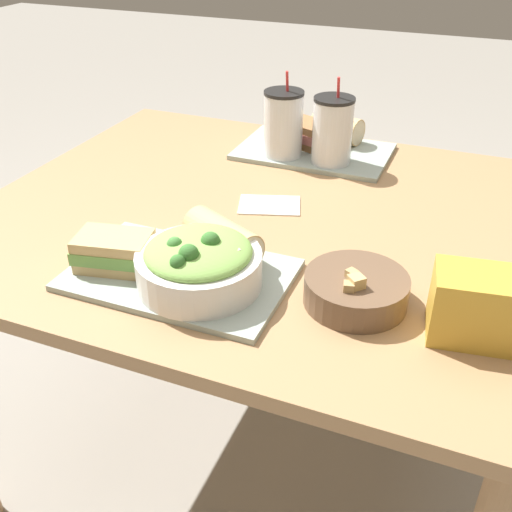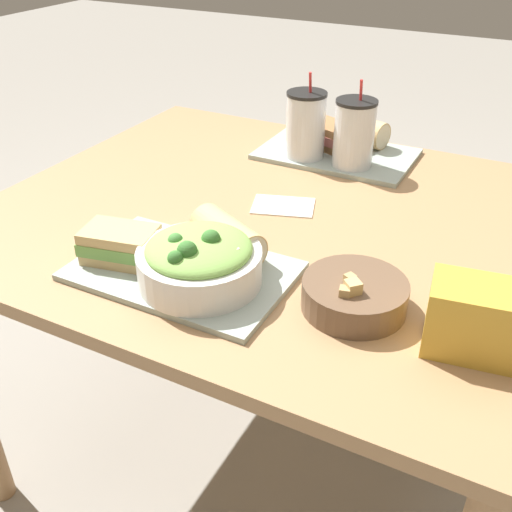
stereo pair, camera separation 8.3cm
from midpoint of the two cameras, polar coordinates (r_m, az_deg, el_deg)
The scene contains 14 objects.
ground_plane at distance 1.81m, azimuth 2.67°, elevation -17.57°, with size 12.00×12.00×0.00m, color gray.
dining_table at distance 1.38m, azimuth 3.34°, elevation 0.75°, with size 1.23×1.06×0.76m.
tray_near at distance 1.11m, azimuth -4.87°, elevation -1.48°, with size 0.40×0.26×0.01m.
tray_far at distance 1.64m, azimuth 9.15°, elevation 9.55°, with size 0.40×0.26×0.01m.
salad_bowl at distance 1.05m, azimuth -3.15°, elevation -0.43°, with size 0.22×0.22×0.10m.
soup_bowl at distance 1.03m, azimuth 11.67°, elevation -3.65°, with size 0.18×0.18×0.07m.
sandwich_near at distance 1.14m, azimuth -10.74°, elevation 1.04°, with size 0.16×0.12×0.06m.
baguette_near at distance 1.13m, azimuth -0.56°, elevation 1.79°, with size 0.18×0.14×0.07m.
sandwich_far at distance 1.66m, azimuth 8.62°, elevation 11.25°, with size 0.17×0.14×0.06m.
baguette_far at distance 1.69m, azimuth 11.55°, elevation 11.56°, with size 0.15×0.11×0.07m.
drink_cup_dark at distance 1.57m, azimuth 6.29°, elevation 12.09°, with size 0.10×0.10×0.22m.
drink_cup_red at distance 1.53m, azimuth 10.89°, elevation 11.18°, with size 0.10×0.10×0.22m.
chip_bag at distance 0.98m, azimuth 22.66°, elevation -5.65°, with size 0.16×0.12×0.11m.
napkin_folded at distance 1.35m, azimuth 4.38°, elevation 4.74°, with size 0.16×0.13×0.00m.
Camera 2 is at (0.51, -1.07, 1.37)m, focal length 42.00 mm.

